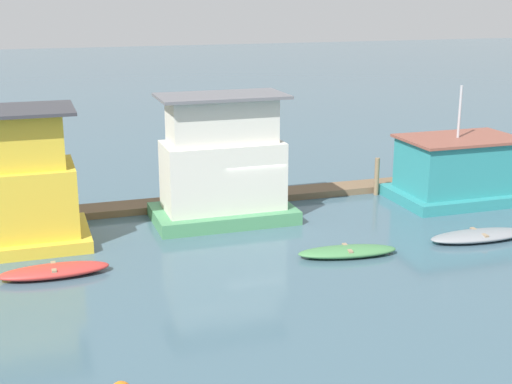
{
  "coord_description": "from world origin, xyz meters",
  "views": [
    {
      "loc": [
        -8.55,
        -27.17,
        9.13
      ],
      "look_at": [
        0.0,
        -1.0,
        1.4
      ],
      "focal_mm": 50.0,
      "sensor_mm": 36.0,
      "label": 1
    }
  ],
  "objects_px": {
    "mooring_post_near_left": "(464,166)",
    "mooring_post_near_right": "(377,177)",
    "houseboat_green": "(223,167)",
    "houseboat_teal": "(458,171)",
    "dinghy_red": "(54,271)",
    "dinghy_green": "(347,251)",
    "dinghy_grey": "(479,236)"
  },
  "relations": [
    {
      "from": "mooring_post_near_left",
      "to": "mooring_post_near_right",
      "type": "distance_m",
      "value": 4.69
    },
    {
      "from": "houseboat_green",
      "to": "houseboat_teal",
      "type": "relative_size",
      "value": 0.98
    },
    {
      "from": "houseboat_teal",
      "to": "dinghy_red",
      "type": "bearing_deg",
      "value": -168.07
    },
    {
      "from": "houseboat_teal",
      "to": "dinghy_green",
      "type": "bearing_deg",
      "value": -146.98
    },
    {
      "from": "houseboat_teal",
      "to": "mooring_post_near_right",
      "type": "height_order",
      "value": "houseboat_teal"
    },
    {
      "from": "dinghy_grey",
      "to": "mooring_post_near_right",
      "type": "height_order",
      "value": "mooring_post_near_right"
    },
    {
      "from": "dinghy_grey",
      "to": "dinghy_red",
      "type": "bearing_deg",
      "value": 175.28
    },
    {
      "from": "dinghy_green",
      "to": "mooring_post_near_left",
      "type": "height_order",
      "value": "mooring_post_near_left"
    },
    {
      "from": "dinghy_green",
      "to": "dinghy_grey",
      "type": "distance_m",
      "value": 5.52
    },
    {
      "from": "houseboat_green",
      "to": "dinghy_grey",
      "type": "bearing_deg",
      "value": -32.34
    },
    {
      "from": "houseboat_teal",
      "to": "mooring_post_near_right",
      "type": "xyz_separation_m",
      "value": [
        -3.12,
        1.83,
        -0.48
      ]
    },
    {
      "from": "dinghy_red",
      "to": "dinghy_grey",
      "type": "distance_m",
      "value": 15.68
    },
    {
      "from": "dinghy_green",
      "to": "mooring_post_near_right",
      "type": "bearing_deg",
      "value": 55.72
    },
    {
      "from": "dinghy_green",
      "to": "mooring_post_near_right",
      "type": "xyz_separation_m",
      "value": [
        4.72,
        6.93,
        0.7
      ]
    },
    {
      "from": "dinghy_red",
      "to": "dinghy_grey",
      "type": "relative_size",
      "value": 0.88
    },
    {
      "from": "dinghy_grey",
      "to": "mooring_post_near_right",
      "type": "xyz_separation_m",
      "value": [
        -0.8,
        6.91,
        0.7
      ]
    },
    {
      "from": "dinghy_grey",
      "to": "mooring_post_near_right",
      "type": "distance_m",
      "value": 6.99
    },
    {
      "from": "houseboat_green",
      "to": "mooring_post_near_left",
      "type": "distance_m",
      "value": 12.66
    },
    {
      "from": "mooring_post_near_left",
      "to": "houseboat_green",
      "type": "bearing_deg",
      "value": -173.37
    },
    {
      "from": "houseboat_green",
      "to": "dinghy_green",
      "type": "xyz_separation_m",
      "value": [
        3.1,
        -5.48,
        -2.1
      ]
    },
    {
      "from": "houseboat_green",
      "to": "dinghy_red",
      "type": "distance_m",
      "value": 8.41
    },
    {
      "from": "dinghy_red",
      "to": "mooring_post_near_left",
      "type": "relative_size",
      "value": 1.74
    },
    {
      "from": "houseboat_green",
      "to": "dinghy_green",
      "type": "height_order",
      "value": "houseboat_green"
    },
    {
      "from": "mooring_post_near_left",
      "to": "dinghy_grey",
      "type": "bearing_deg",
      "value": -119.37
    },
    {
      "from": "dinghy_red",
      "to": "mooring_post_near_left",
      "type": "xyz_separation_m",
      "value": [
        19.51,
        5.62,
        0.84
      ]
    },
    {
      "from": "houseboat_green",
      "to": "dinghy_grey",
      "type": "xyz_separation_m",
      "value": [
        8.62,
        -5.46,
        -2.09
      ]
    },
    {
      "from": "dinghy_grey",
      "to": "houseboat_teal",
      "type": "bearing_deg",
      "value": 65.43
    },
    {
      "from": "houseboat_teal",
      "to": "dinghy_green",
      "type": "distance_m",
      "value": 9.43
    },
    {
      "from": "mooring_post_near_right",
      "to": "dinghy_red",
      "type": "bearing_deg",
      "value": -159.23
    },
    {
      "from": "dinghy_red",
      "to": "dinghy_green",
      "type": "relative_size",
      "value": 0.97
    },
    {
      "from": "dinghy_grey",
      "to": "houseboat_green",
      "type": "bearing_deg",
      "value": 147.66
    },
    {
      "from": "mooring_post_near_right",
      "to": "dinghy_green",
      "type": "bearing_deg",
      "value": -124.28
    }
  ]
}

